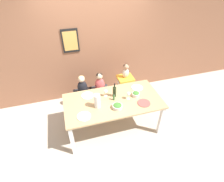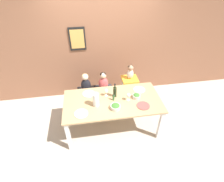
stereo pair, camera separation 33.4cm
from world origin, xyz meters
name	(u,v)px [view 2 (the right image)]	position (x,y,z in m)	size (l,w,h in m)	color
ground_plane	(113,126)	(0.00, 0.00, 0.00)	(14.00, 14.00, 0.00)	#BCB2A3
wall_back	(103,44)	(0.00, 1.35, 1.35)	(10.00, 0.09, 2.70)	#8E5B42
dining_table	(113,104)	(0.00, 0.00, 0.67)	(1.89, 0.96, 0.76)	tan
chair_far_left	(87,93)	(-0.50, 0.76, 0.40)	(0.43, 0.41, 0.47)	silver
chair_far_center	(104,92)	(-0.09, 0.76, 0.40)	(0.43, 0.41, 0.47)	silver
chair_right_highchair	(129,84)	(0.53, 0.76, 0.57)	(0.37, 0.35, 0.72)	silver
person_child_left	(86,83)	(-0.50, 0.76, 0.71)	(0.22, 0.16, 0.46)	black
person_child_center	(103,81)	(-0.09, 0.76, 0.71)	(0.22, 0.16, 0.46)	#C64C4C
person_baby_right	(130,71)	(0.53, 0.76, 0.92)	(0.16, 0.13, 0.35)	beige
wine_bottle	(115,92)	(0.07, 0.12, 0.88)	(0.07, 0.07, 0.30)	#232D19
paper_towel_roll	(96,100)	(-0.33, -0.09, 0.90)	(0.11, 0.11, 0.28)	white
wine_glass_near	(128,95)	(0.30, -0.03, 0.88)	(0.07, 0.07, 0.16)	white
wine_glass_far	(106,91)	(-0.10, 0.17, 0.88)	(0.07, 0.07, 0.16)	white
salad_bowl_large	(115,107)	(0.02, -0.23, 0.81)	(0.18, 0.18, 0.09)	silver
salad_bowl_small	(136,96)	(0.48, 0.01, 0.81)	(0.15, 0.15, 0.09)	silver
dinner_plate_front_left	(81,114)	(-0.61, -0.27, 0.76)	(0.25, 0.25, 0.01)	silver
dinner_plate_back_left	(89,94)	(-0.45, 0.28, 0.76)	(0.25, 0.25, 0.01)	silver
dinner_plate_back_right	(139,90)	(0.61, 0.25, 0.76)	(0.25, 0.25, 0.01)	silver
dinner_plate_front_right	(143,106)	(0.54, -0.24, 0.76)	(0.25, 0.25, 0.01)	#D14C47
condiment_bottle_hot_sauce	(114,97)	(0.02, 0.01, 0.83)	(0.04, 0.04, 0.15)	#336633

